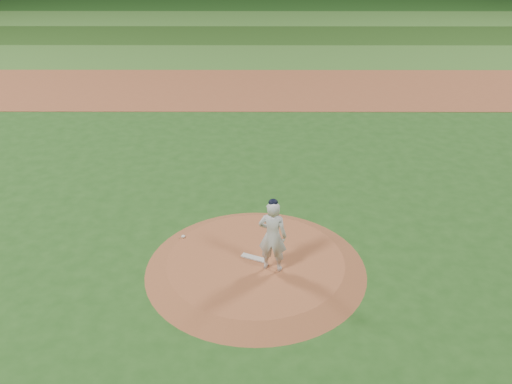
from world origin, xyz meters
TOP-DOWN VIEW (x-y plane):
  - ground at (0.00, 0.00)m, footprint 120.00×120.00m
  - infield_dirt_band at (0.00, 14.00)m, footprint 70.00×6.00m
  - outfield_stripe_0 at (0.00, 19.50)m, footprint 70.00×5.00m
  - outfield_stripe_1 at (0.00, 24.50)m, footprint 70.00×5.00m
  - outfield_stripe_2 at (0.00, 29.50)m, footprint 70.00×5.00m
  - outfield_stripe_3 at (0.00, 34.50)m, footprint 70.00×5.00m
  - pitchers_mound at (0.00, 0.00)m, footprint 5.50×5.50m
  - pitching_rubber at (-0.04, 0.10)m, footprint 0.67×0.42m
  - rosin_bag at (-1.92, 1.05)m, footprint 0.11×0.11m
  - pitcher_on_mound at (0.40, -0.31)m, footprint 0.77×0.59m

SIDE VIEW (x-z plane):
  - ground at x=0.00m, z-range 0.00..0.00m
  - outfield_stripe_0 at x=0.00m, z-range 0.00..0.02m
  - outfield_stripe_1 at x=0.00m, z-range 0.00..0.02m
  - outfield_stripe_2 at x=0.00m, z-range 0.00..0.02m
  - outfield_stripe_3 at x=0.00m, z-range 0.00..0.02m
  - infield_dirt_band at x=0.00m, z-range 0.00..0.02m
  - pitchers_mound at x=0.00m, z-range 0.00..0.25m
  - pitching_rubber at x=-0.04m, z-range 0.25..0.28m
  - rosin_bag at x=-1.92m, z-range 0.25..0.31m
  - pitcher_on_mound at x=0.40m, z-range 0.23..2.16m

